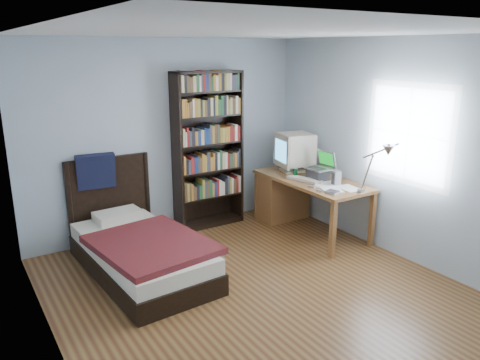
{
  "coord_description": "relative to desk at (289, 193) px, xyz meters",
  "views": [
    {
      "loc": [
        -2.43,
        -3.45,
        2.36
      ],
      "look_at": [
        0.32,
        0.86,
        0.92
      ],
      "focal_mm": 35.0,
      "sensor_mm": 36.0,
      "label": 1
    }
  ],
  "objects": [
    {
      "name": "speaker",
      "position": [
        0.07,
        -0.83,
        0.4
      ],
      "size": [
        0.11,
        0.11,
        0.18
      ],
      "primitive_type": "cube",
      "rotation": [
        0.0,
        0.0,
        -0.22
      ],
      "color": "gray",
      "rests_on": "desk"
    },
    {
      "name": "mouse",
      "position": [
        -0.02,
        -0.13,
        0.33
      ],
      "size": [
        0.07,
        0.12,
        0.04
      ],
      "primitive_type": "ellipsoid",
      "color": "silver",
      "rests_on": "desk"
    },
    {
      "name": "bookshelf",
      "position": [
        -1.0,
        0.5,
        0.63
      ],
      "size": [
        0.94,
        0.3,
        2.09
      ],
      "color": "black",
      "rests_on": "floor"
    },
    {
      "name": "room",
      "position": [
        -1.48,
        -1.44,
        0.84
      ],
      "size": [
        4.2,
        4.24,
        2.5
      ],
      "color": "#542D18",
      "rests_on": "ground"
    },
    {
      "name": "phone_grey",
      "position": [
        -0.28,
        -0.93,
        0.32
      ],
      "size": [
        0.05,
        0.09,
        0.02
      ],
      "primitive_type": "cube",
      "rotation": [
        0.0,
        0.0,
        0.12
      ],
      "color": "gray",
      "rests_on": "desk"
    },
    {
      "name": "laptop",
      "position": [
        0.05,
        -0.53,
        0.42
      ],
      "size": [
        0.3,
        0.31,
        0.37
      ],
      "color": "#2D2D30",
      "rests_on": "desk"
    },
    {
      "name": "keyboard",
      "position": [
        -0.13,
        -0.47,
        0.33
      ],
      "size": [
        0.29,
        0.48,
        0.04
      ],
      "primitive_type": "cube",
      "rotation": [
        0.0,
        0.07,
        0.26
      ],
      "color": "#B7AF98",
      "rests_on": "desk"
    },
    {
      "name": "desk_lamp",
      "position": [
        -0.04,
        -1.63,
        0.85
      ],
      "size": [
        0.26,
        0.57,
        0.67
      ],
      "color": "#99999E",
      "rests_on": "desk"
    },
    {
      "name": "crt_monitor",
      "position": [
        0.04,
        -0.02,
        0.61
      ],
      "size": [
        0.55,
        0.5,
        0.54
      ],
      "color": "beige",
      "rests_on": "desk"
    },
    {
      "name": "soda_can",
      "position": [
        -0.13,
        -0.28,
        0.37
      ],
      "size": [
        0.07,
        0.07,
        0.12
      ],
      "primitive_type": "cylinder",
      "color": "#07381A",
      "rests_on": "desk"
    },
    {
      "name": "bed",
      "position": [
        -2.33,
        -0.3,
        -0.16
      ],
      "size": [
        1.18,
        2.08,
        1.16
      ],
      "color": "black",
      "rests_on": "floor"
    },
    {
      "name": "phone_silver",
      "position": [
        -0.25,
        -0.76,
        0.32
      ],
      "size": [
        0.07,
        0.11,
        0.02
      ],
      "primitive_type": "cube",
      "rotation": [
        0.0,
        0.0,
        0.21
      ],
      "color": "silver",
      "rests_on": "desk"
    },
    {
      "name": "desk",
      "position": [
        0.0,
        0.0,
        0.0
      ],
      "size": [
        0.75,
        1.64,
        0.73
      ],
      "color": "brown",
      "rests_on": "floor"
    },
    {
      "name": "external_drive",
      "position": [
        -0.22,
        -1.07,
        0.33
      ],
      "size": [
        0.16,
        0.16,
        0.03
      ],
      "primitive_type": "cube",
      "rotation": [
        0.0,
        0.0,
        0.29
      ],
      "color": "gray",
      "rests_on": "desk"
    }
  ]
}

